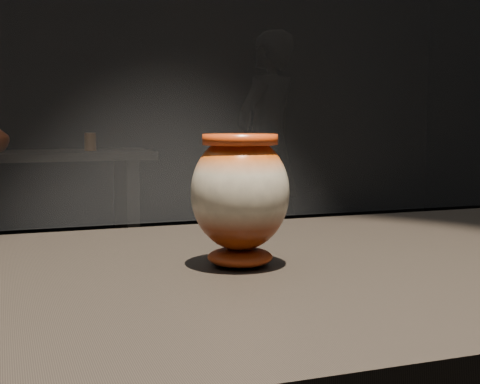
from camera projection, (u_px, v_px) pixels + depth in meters
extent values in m
cube|color=black|center=(18.00, 58.00, 5.49)|extent=(8.00, 3.20, 0.04)
cube|color=black|center=(136.00, 295.00, 0.90)|extent=(2.00, 0.80, 0.05)
ellipsoid|color=#6A2309|center=(240.00, 257.00, 0.96)|extent=(0.12, 0.12, 0.03)
ellipsoid|color=beige|center=(240.00, 193.00, 0.95)|extent=(0.19, 0.19, 0.17)
cylinder|color=#E25A15|center=(240.00, 139.00, 0.94)|extent=(0.14, 0.14, 0.01)
cube|color=black|center=(127.00, 221.00, 4.44)|extent=(0.08, 0.50, 0.85)
cylinder|color=#9A5316|center=(90.00, 142.00, 4.28)|extent=(0.07, 0.07, 0.12)
imported|color=black|center=(268.00, 144.00, 5.38)|extent=(0.79, 0.72, 1.80)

